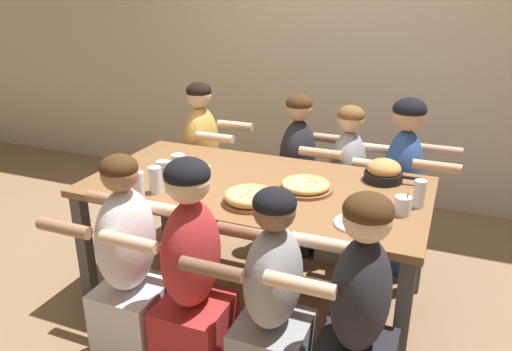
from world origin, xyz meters
The scene contains 24 objects.
ground_plane centered at (0.00, 0.00, 0.00)m, with size 18.00×18.00×0.00m, color #896B4C.
restaurant_back_panel centered at (0.00, 1.83, 1.60)m, with size 10.00×0.06×3.20m, color beige.
dining_table centered at (0.00, 0.00, 0.68)m, with size 1.93×1.01×0.76m.
pizza_board_main centered at (0.29, 0.01, 0.79)m, with size 0.30×0.30×0.05m.
pizza_board_second centered at (0.07, -0.26, 0.79)m, with size 0.28×0.28×0.06m.
skillet_bowl centered at (0.67, 0.32, 0.82)m, with size 0.32×0.22×0.13m.
empty_plate_a centered at (-0.53, 0.10, 0.77)m, with size 0.24×0.24×0.02m.
empty_plate_b centered at (0.64, -0.30, 0.77)m, with size 0.22×0.22×0.02m.
cocktail_glass_blue centered at (0.82, -0.10, 0.80)m, with size 0.08×0.08×0.12m.
drinking_glass_a centered at (-0.35, -0.24, 0.83)m, with size 0.08×0.08×0.15m.
drinking_glass_b centered at (-0.44, -0.10, 0.82)m, with size 0.08×0.08×0.15m.
drinking_glass_c centered at (-0.51, -0.40, 0.82)m, with size 0.06×0.06×0.14m.
drinking_glass_d centered at (-0.27, -0.13, 0.81)m, with size 0.07×0.07×0.11m.
drinking_glass_e centered at (-0.46, -0.32, 0.83)m, with size 0.07×0.07×0.15m.
drinking_glass_f centered at (-0.53, -0.13, 0.81)m, with size 0.08×0.08×0.11m.
drinking_glass_g centered at (0.89, 0.02, 0.82)m, with size 0.06×0.06×0.14m.
diner_far_left centered at (-0.74, 0.72, 0.53)m, with size 0.51×0.40×1.16m.
diner_near_right centered at (0.74, -0.72, 0.51)m, with size 0.51×0.40×1.11m.
diner_near_center centered at (-0.03, -0.72, 0.53)m, with size 0.51×0.40×1.14m.
diner_far_midright centered at (0.38, 0.72, 0.49)m, with size 0.51×0.40×1.09m.
diner_far_right centered at (0.74, 0.72, 0.55)m, with size 0.51×0.40×1.17m.
diner_near_midleft centered at (-0.38, -0.72, 0.50)m, with size 0.51×0.40×1.11m.
diner_far_center centered at (0.02, 0.72, 0.51)m, with size 0.51×0.40×1.14m.
diner_near_midright centered at (0.37, -0.72, 0.48)m, with size 0.51×0.40×1.07m.
Camera 1 is at (1.00, -2.44, 1.83)m, focal length 35.00 mm.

